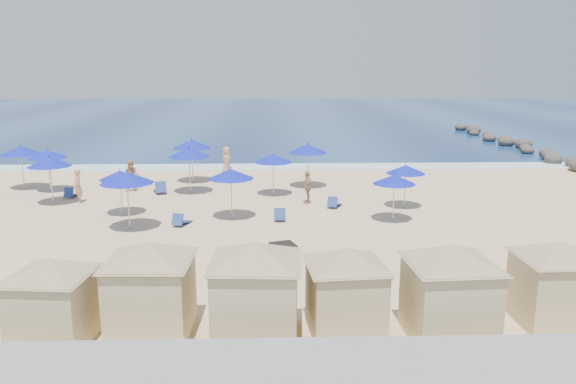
# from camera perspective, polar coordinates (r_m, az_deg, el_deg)

# --- Properties ---
(ground) EXTENTS (160.00, 160.00, 0.00)m
(ground) POSITION_cam_1_polar(r_m,az_deg,el_deg) (24.76, -8.29, -4.04)
(ground) COLOR #DEBA8D
(ground) RESTS_ON ground
(ocean) EXTENTS (160.00, 80.00, 0.06)m
(ocean) POSITION_cam_1_polar(r_m,az_deg,el_deg) (78.90, -3.76, 7.67)
(ocean) COLOR navy
(ocean) RESTS_ON ground
(surf_line) EXTENTS (160.00, 2.50, 0.08)m
(surf_line) POSITION_cam_1_polar(r_m,az_deg,el_deg) (39.77, -5.78, 2.52)
(surf_line) COLOR white
(surf_line) RESTS_ON ground
(rock_jetty) EXTENTS (2.56, 26.66, 0.96)m
(rock_jetty) POSITION_cam_1_polar(r_m,az_deg,el_deg) (53.27, 21.81, 4.63)
(rock_jetty) COLOR #322C2A
(rock_jetty) RESTS_ON ground
(trash_bin) EXTENTS (1.07, 1.07, 0.84)m
(trash_bin) POSITION_cam_1_polar(r_m,az_deg,el_deg) (20.33, -0.48, -6.44)
(trash_bin) COLOR black
(trash_bin) RESTS_ON ground
(cabana_0) EXTENTS (4.03, 4.03, 2.54)m
(cabana_0) POSITION_cam_1_polar(r_m,az_deg,el_deg) (15.89, -22.88, -9.16)
(cabana_0) COLOR beige
(cabana_0) RESTS_ON ground
(cabana_1) EXTENTS (4.53, 4.53, 2.85)m
(cabana_1) POSITION_cam_1_polar(r_m,az_deg,el_deg) (15.52, -13.84, -8.33)
(cabana_1) COLOR beige
(cabana_1) RESTS_ON ground
(cabana_2) EXTENTS (4.70, 4.70, 2.95)m
(cabana_2) POSITION_cam_1_polar(r_m,az_deg,el_deg) (14.78, -3.30, -8.79)
(cabana_2) COLOR beige
(cabana_2) RESTS_ON ground
(cabana_3) EXTENTS (4.17, 4.17, 2.63)m
(cabana_3) POSITION_cam_1_polar(r_m,az_deg,el_deg) (15.26, 5.90, -8.88)
(cabana_3) COLOR beige
(cabana_3) RESTS_ON ground
(cabana_4) EXTENTS (4.54, 4.54, 2.85)m
(cabana_4) POSITION_cam_1_polar(r_m,az_deg,el_deg) (15.43, 16.16, -8.57)
(cabana_4) COLOR beige
(cabana_4) RESTS_ON ground
(cabana_5) EXTENTS (4.18, 4.18, 2.62)m
(cabana_5) POSITION_cam_1_polar(r_m,az_deg,el_deg) (17.40, 25.52, -7.35)
(cabana_5) COLOR beige
(cabana_5) RESTS_ON ground
(umbrella_0) EXTENTS (2.30, 2.30, 2.62)m
(umbrella_0) POSITION_cam_1_polar(r_m,az_deg,el_deg) (36.00, -25.52, 3.84)
(umbrella_0) COLOR #A5A8AD
(umbrella_0) RESTS_ON ground
(umbrella_2) EXTENTS (2.18, 2.18, 2.48)m
(umbrella_2) POSITION_cam_1_polar(r_m,az_deg,el_deg) (34.66, -23.27, 3.55)
(umbrella_2) COLOR #A5A8AD
(umbrella_2) RESTS_ON ground
(umbrella_3) EXTENTS (1.98, 1.98, 2.25)m
(umbrella_3) POSITION_cam_1_polar(r_m,az_deg,el_deg) (28.05, -16.73, 1.66)
(umbrella_3) COLOR #A5A8AD
(umbrella_3) RESTS_ON ground
(umbrella_4) EXTENTS (2.41, 2.41, 2.74)m
(umbrella_4) POSITION_cam_1_polar(r_m,az_deg,el_deg) (34.89, -9.76, 4.83)
(umbrella_4) COLOR #A5A8AD
(umbrella_4) RESTS_ON ground
(umbrella_5) EXTENTS (2.35, 2.35, 2.67)m
(umbrella_5) POSITION_cam_1_polar(r_m,az_deg,el_deg) (31.91, -10.03, 3.97)
(umbrella_5) COLOR #A5A8AD
(umbrella_5) RESTS_ON ground
(umbrella_6) EXTENTS (2.37, 2.37, 2.70)m
(umbrella_6) POSITION_cam_1_polar(r_m,az_deg,el_deg) (25.31, -16.06, 1.42)
(umbrella_6) COLOR #A5A8AD
(umbrella_6) RESTS_ON ground
(umbrella_7) EXTENTS (2.10, 2.10, 2.39)m
(umbrella_7) POSITION_cam_1_polar(r_m,az_deg,el_deg) (30.95, -1.51, 3.43)
(umbrella_7) COLOR #A5A8AD
(umbrella_7) RESTS_ON ground
(umbrella_8) EXTENTS (2.17, 2.17, 2.47)m
(umbrella_8) POSITION_cam_1_polar(r_m,az_deg,el_deg) (26.29, -5.81, 1.84)
(umbrella_8) COLOR #A5A8AD
(umbrella_8) RESTS_ON ground
(umbrella_9) EXTENTS (2.34, 2.34, 2.66)m
(umbrella_9) POSITION_cam_1_polar(r_m,az_deg,el_deg) (32.95, 2.01, 4.43)
(umbrella_9) COLOR #A5A8AD
(umbrella_9) RESTS_ON ground
(umbrella_10) EXTENTS (2.01, 2.01, 2.28)m
(umbrella_10) POSITION_cam_1_polar(r_m,az_deg,el_deg) (28.81, 11.88, 2.27)
(umbrella_10) COLOR #A5A8AD
(umbrella_10) RESTS_ON ground
(umbrella_11) EXTENTS (2.01, 2.01, 2.29)m
(umbrella_11) POSITION_cam_1_polar(r_m,az_deg,el_deg) (26.18, 10.75, 1.27)
(umbrella_11) COLOR #A5A8AD
(umbrella_11) RESTS_ON ground
(umbrella_12) EXTENTS (2.26, 2.26, 2.57)m
(umbrella_12) POSITION_cam_1_polar(r_m,az_deg,el_deg) (31.44, -23.07, 2.85)
(umbrella_12) COLOR #A5A8AD
(umbrella_12) RESTS_ON ground
(beach_chair_1) EXTENTS (0.61, 1.17, 0.62)m
(beach_chair_1) POSITION_cam_1_polar(r_m,az_deg,el_deg) (32.94, -21.15, -0.15)
(beach_chair_1) COLOR navy
(beach_chair_1) RESTS_ON ground
(beach_chair_2) EXTENTS (0.98, 1.48, 0.75)m
(beach_chair_2) POSITION_cam_1_polar(r_m,az_deg,el_deg) (32.53, -12.87, 0.33)
(beach_chair_2) COLOR navy
(beach_chair_2) RESTS_ON ground
(beach_chair_3) EXTENTS (0.84, 1.25, 0.63)m
(beach_chair_3) POSITION_cam_1_polar(r_m,az_deg,el_deg) (25.88, -10.84, -2.88)
(beach_chair_3) COLOR navy
(beach_chair_3) RESTS_ON ground
(beach_chair_4) EXTENTS (0.54, 1.19, 0.65)m
(beach_chair_4) POSITION_cam_1_polar(r_m,az_deg,el_deg) (26.27, -0.84, -2.40)
(beach_chair_4) COLOR navy
(beach_chair_4) RESTS_ON ground
(beach_chair_5) EXTENTS (0.91, 1.25, 0.63)m
(beach_chair_5) POSITION_cam_1_polar(r_m,az_deg,el_deg) (28.68, 4.70, -1.15)
(beach_chair_5) COLOR navy
(beach_chair_5) RESTS_ON ground
(beachgoer_0) EXTENTS (0.65, 0.77, 1.78)m
(beachgoer_0) POSITION_cam_1_polar(r_m,az_deg,el_deg) (31.41, -20.57, 0.56)
(beachgoer_0) COLOR tan
(beachgoer_0) RESTS_ON ground
(beachgoer_1) EXTENTS (0.89, 0.70, 1.82)m
(beachgoer_1) POSITION_cam_1_polar(r_m,az_deg,el_deg) (33.28, -15.59, 1.60)
(beachgoer_1) COLOR tan
(beachgoer_1) RESTS_ON ground
(beachgoer_2) EXTENTS (0.45, 1.02, 1.71)m
(beachgoer_2) POSITION_cam_1_polar(r_m,az_deg,el_deg) (29.39, 1.98, 0.51)
(beachgoer_2) COLOR tan
(beachgoer_2) RESTS_ON ground
(beachgoer_3) EXTENTS (0.73, 0.99, 1.86)m
(beachgoer_3) POSITION_cam_1_polar(r_m,az_deg,el_deg) (37.17, -6.26, 3.17)
(beachgoer_3) COLOR tan
(beachgoer_3) RESTS_ON ground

